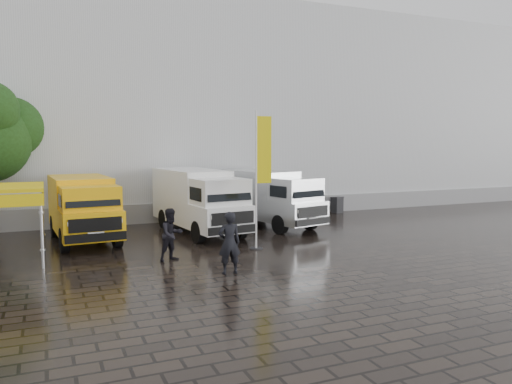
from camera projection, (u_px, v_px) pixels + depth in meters
ground at (267, 248)px, 19.41m from camera, size 120.00×120.00×0.00m
exhibition_hall at (198, 115)px, 34.26m from camera, size 44.00×16.00×12.00m
hall_plinth at (241, 208)px, 27.42m from camera, size 44.00×0.15×1.00m
van_yellow at (83, 210)px, 20.65m from camera, size 2.64×5.91×2.66m
van_white at (199, 202)px, 22.57m from camera, size 2.97×6.80×2.85m
van_silver at (268, 199)px, 24.43m from camera, size 3.59×6.59×2.72m
flagpole at (261, 172)px, 19.06m from camera, size 0.88×0.50×5.31m
wheelie_bin at (337, 205)px, 29.23m from camera, size 0.66×0.66×0.94m
person_front at (229, 243)px, 15.56m from camera, size 0.76×0.54×1.97m
person_tent at (172, 235)px, 17.30m from camera, size 1.08×0.97×1.83m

